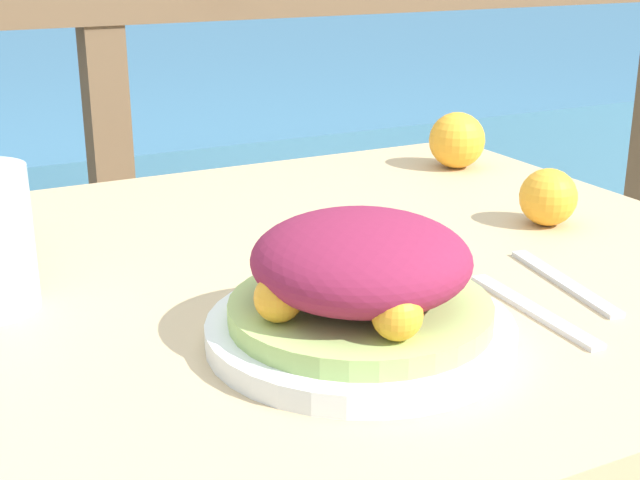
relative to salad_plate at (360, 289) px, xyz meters
The scene contains 7 objects.
patio_table 0.24m from the salad_plate, 80.45° to the left, with size 1.02×0.86×0.71m.
railing_fence 0.97m from the salad_plate, 88.11° to the left, with size 2.80×0.08×0.99m.
salad_plate is the anchor object (origin of this frame).
fork 0.18m from the salad_plate, ahead, with size 0.02×0.18×0.00m.
knife 0.25m from the salad_plate, ahead, with size 0.05×0.18×0.00m.
orange_near_basket 0.40m from the salad_plate, 26.65° to the left, with size 0.07×0.07×0.07m.
orange_near_glass 0.63m from the salad_plate, 47.17° to the left, with size 0.08×0.08×0.08m.
Camera 1 is at (-0.38, -0.79, 1.05)m, focal length 50.00 mm.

